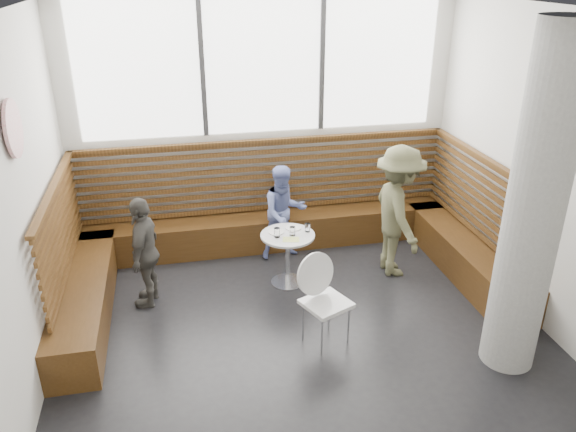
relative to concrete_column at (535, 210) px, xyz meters
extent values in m
cube|color=silver|center=(-1.85, 0.60, 0.00)|extent=(5.00, 5.00, 3.20)
cube|color=black|center=(-1.85, 0.60, -1.60)|extent=(5.00, 5.00, 0.01)
cube|color=white|center=(-1.85, 0.60, 1.60)|extent=(5.00, 5.00, 0.01)
cube|color=white|center=(-1.85, 3.08, 0.77)|extent=(4.50, 0.02, 1.65)
cube|color=#3F3F42|center=(-2.60, 3.06, 0.77)|extent=(0.06, 0.04, 1.65)
cube|color=#3F3F42|center=(-1.10, 3.06, 0.77)|extent=(0.06, 0.04, 1.65)
cube|color=#402710|center=(-1.85, 2.85, -1.38)|extent=(5.00, 0.50, 0.45)
cube|color=#402710|center=(-4.10, 1.85, -1.38)|extent=(0.50, 2.50, 0.45)
cube|color=#402710|center=(0.40, 1.85, -1.38)|extent=(0.50, 2.50, 0.45)
cube|color=#442A11|center=(-1.85, 3.02, -0.65)|extent=(4.88, 0.08, 0.98)
cube|color=#442A11|center=(-4.27, 1.85, -0.65)|extent=(0.08, 2.38, 0.98)
cube|color=#442A11|center=(0.57, 1.85, -0.65)|extent=(0.08, 2.38, 0.98)
cylinder|color=gray|center=(0.00, 0.00, 0.00)|extent=(0.50, 0.50, 3.20)
cylinder|color=white|center=(-4.31, 1.00, 0.70)|extent=(0.03, 0.50, 0.50)
cylinder|color=silver|center=(-1.80, 1.83, -1.59)|extent=(0.40, 0.40, 0.02)
cylinder|color=silver|center=(-1.80, 1.83, -1.27)|extent=(0.06, 0.06, 0.63)
cylinder|color=#B7B7BA|center=(-1.80, 1.83, -0.96)|extent=(0.64, 0.64, 0.03)
cube|color=white|center=(-1.67, 0.63, -1.14)|extent=(0.43, 0.41, 0.04)
cylinder|color=white|center=(-1.67, 0.81, -0.89)|extent=(0.45, 0.10, 0.44)
cylinder|color=silver|center=(-1.84, 0.48, -1.38)|extent=(0.02, 0.02, 0.44)
cylinder|color=silver|center=(-1.49, 0.48, -1.38)|extent=(0.02, 0.02, 0.44)
cylinder|color=silver|center=(-1.84, 0.78, -1.38)|extent=(0.02, 0.02, 0.44)
cylinder|color=silver|center=(-1.49, 0.78, -1.38)|extent=(0.02, 0.02, 0.44)
imported|color=brown|center=(-0.45, 1.84, -0.78)|extent=(0.64, 1.08, 1.63)
imported|color=#6F7DC1|center=(-1.71, 2.52, -0.98)|extent=(0.67, 0.56, 1.25)
imported|color=#4C4A45|center=(-3.43, 1.76, -0.95)|extent=(0.49, 0.81, 1.29)
cylinder|color=white|center=(-1.93, 1.91, -0.94)|extent=(0.18, 0.18, 0.01)
cylinder|color=white|center=(-1.71, 1.98, -0.94)|extent=(0.19, 0.19, 0.01)
cylinder|color=white|center=(-1.94, 1.79, -0.89)|extent=(0.07, 0.07, 0.11)
cylinder|color=white|center=(-1.76, 1.80, -0.89)|extent=(0.07, 0.07, 0.11)
cylinder|color=white|center=(-1.56, 1.86, -0.89)|extent=(0.06, 0.06, 0.10)
cube|color=#A5C64C|center=(-1.79, 1.69, -0.94)|extent=(0.21, 0.17, 0.00)
camera|label=1|loc=(-3.02, -3.91, 1.97)|focal=35.00mm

